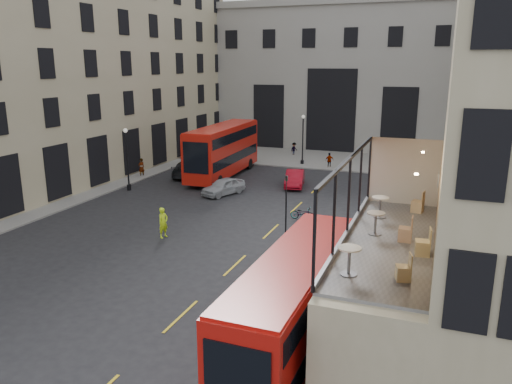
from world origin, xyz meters
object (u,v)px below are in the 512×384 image
(cafe_table_mid, at_px, (376,220))
(street_lamp_b, at_px, (303,143))
(cafe_chair_d, at_px, (418,206))
(pedestrian_b, at_px, (294,149))
(pedestrian_e, at_px, (141,168))
(car_a, at_px, (223,186))
(cafe_chair_c, at_px, (406,233))
(cafe_table_far, at_px, (380,204))
(bus_near, at_px, (295,303))
(traffic_light_near, at_px, (286,197))
(traffic_light_far, at_px, (202,146))
(cafe_table_near, at_px, (349,257))
(pedestrian_d, at_px, (433,175))
(cafe_chair_a, at_px, (404,272))
(cafe_chair_b, at_px, (423,247))
(street_lamp_a, at_px, (127,163))
(bus_far, at_px, (223,148))
(pedestrian_a, at_px, (232,150))
(car_c, at_px, (186,169))
(bicycle, at_px, (303,213))
(pedestrian_c, at_px, (329,160))
(car_b, at_px, (295,178))
(cyclist, at_px, (163,223))

(cafe_table_mid, bearing_deg, street_lamp_b, 109.56)
(cafe_chair_d, bearing_deg, pedestrian_b, 113.98)
(street_lamp_b, xyz_separation_m, pedestrian_e, (-12.92, -11.10, -1.50))
(car_a, height_order, cafe_chair_c, cafe_chair_c)
(cafe_table_mid, bearing_deg, cafe_table_far, 92.61)
(cafe_table_mid, relative_size, cafe_chair_d, 0.90)
(bus_near, xyz_separation_m, cafe_chair_c, (3.52, 1.49, 2.57))
(car_a, relative_size, pedestrian_e, 2.27)
(traffic_light_near, height_order, traffic_light_far, same)
(car_a, height_order, cafe_table_near, cafe_table_near)
(traffic_light_near, height_order, cafe_chair_d, cafe_chair_d)
(pedestrian_d, height_order, cafe_table_near, cafe_table_near)
(traffic_light_far, distance_m, cafe_chair_c, 35.65)
(bus_near, relative_size, pedestrian_d, 6.53)
(traffic_light_near, relative_size, cafe_chair_d, 4.15)
(cafe_chair_a, xyz_separation_m, cafe_chair_b, (0.42, 2.21, 0.04))
(cafe_table_near, xyz_separation_m, cafe_chair_d, (1.53, 7.35, -0.29))
(pedestrian_b, bearing_deg, street_lamp_b, -131.32)
(street_lamp_b, height_order, bus_near, street_lamp_b)
(cafe_chair_a, relative_size, cafe_chair_d, 0.88)
(cafe_table_far, bearing_deg, street_lamp_a, 145.95)
(bus_far, distance_m, pedestrian_a, 9.46)
(traffic_light_far, xyz_separation_m, cafe_table_mid, (20.93, -27.57, 2.72))
(traffic_light_near, height_order, bus_near, bus_near)
(bus_far, relative_size, pedestrian_b, 7.89)
(traffic_light_near, distance_m, cafe_chair_a, 17.55)
(car_a, bearing_deg, cafe_chair_a, -33.84)
(cafe_chair_a, bearing_deg, bus_far, 122.87)
(car_c, bearing_deg, bicycle, 129.70)
(pedestrian_c, relative_size, cafe_chair_d, 1.74)
(pedestrian_b, bearing_deg, street_lamp_a, -179.55)
(pedestrian_b, xyz_separation_m, cafe_table_far, (14.19, -36.31, 4.38))
(pedestrian_c, bearing_deg, cafe_chair_a, 77.04)
(bus_near, bearing_deg, cafe_chair_b, 4.40)
(street_lamp_b, height_order, pedestrian_e, street_lamp_b)
(bicycle, distance_m, cafe_chair_c, 17.55)
(traffic_light_far, distance_m, cafe_table_mid, 34.72)
(bus_near, xyz_separation_m, pedestrian_b, (-11.86, 40.30, -1.52))
(pedestrian_e, xyz_separation_m, cafe_table_near, (24.62, -26.38, 4.27))
(car_b, distance_m, cafe_table_mid, 26.26)
(cafe_table_near, xyz_separation_m, cafe_chair_c, (1.33, 3.56, -0.29))
(pedestrian_d, xyz_separation_m, cafe_chair_c, (-0.43, -29.55, 4.09))
(pedestrian_d, height_order, cafe_table_far, cafe_table_far)
(cafe_table_near, distance_m, cafe_chair_c, 3.81)
(traffic_light_far, height_order, pedestrian_e, traffic_light_far)
(cyclist, distance_m, cafe_table_mid, 16.62)
(car_a, distance_m, pedestrian_e, 10.71)
(cafe_table_far, bearing_deg, cyclist, 156.47)
(car_a, bearing_deg, pedestrian_b, 109.93)
(traffic_light_far, height_order, pedestrian_c, traffic_light_far)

